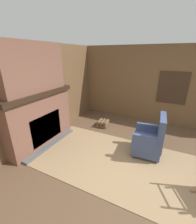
{
  "coord_description": "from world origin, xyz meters",
  "views": [
    {
      "loc": [
        0.29,
        -2.42,
        2.2
      ],
      "look_at": [
        -1.2,
        0.57,
        0.9
      ],
      "focal_mm": 24.0,
      "sensor_mm": 36.0,
      "label": 1
    }
  ],
  "objects_px": {
    "firewood_stack": "(103,123)",
    "oil_lamp_vase": "(8,94)",
    "storage_case": "(52,84)",
    "decorative_plate_on_mantel": "(37,86)",
    "armchair": "(149,140)"
  },
  "relations": [
    {
      "from": "firewood_stack",
      "to": "oil_lamp_vase",
      "type": "distance_m",
      "value": 2.82
    },
    {
      "from": "firewood_stack",
      "to": "oil_lamp_vase",
      "type": "height_order",
      "value": "oil_lamp_vase"
    },
    {
      "from": "firewood_stack",
      "to": "decorative_plate_on_mantel",
      "type": "bearing_deg",
      "value": -124.7
    },
    {
      "from": "armchair",
      "to": "decorative_plate_on_mantel",
      "type": "xyz_separation_m",
      "value": [
        -2.59,
        -0.67,
        1.14
      ]
    },
    {
      "from": "firewood_stack",
      "to": "oil_lamp_vase",
      "type": "xyz_separation_m",
      "value": [
        -1.02,
        -2.24,
        1.37
      ]
    },
    {
      "from": "firewood_stack",
      "to": "decorative_plate_on_mantel",
      "type": "height_order",
      "value": "decorative_plate_on_mantel"
    },
    {
      "from": "storage_case",
      "to": "decorative_plate_on_mantel",
      "type": "height_order",
      "value": "decorative_plate_on_mantel"
    },
    {
      "from": "armchair",
      "to": "decorative_plate_on_mantel",
      "type": "bearing_deg",
      "value": 10.01
    },
    {
      "from": "storage_case",
      "to": "decorative_plate_on_mantel",
      "type": "xyz_separation_m",
      "value": [
        -0.02,
        -0.49,
        0.05
      ]
    },
    {
      "from": "armchair",
      "to": "oil_lamp_vase",
      "type": "relative_size",
      "value": 3.56
    },
    {
      "from": "storage_case",
      "to": "firewood_stack",
      "type": "bearing_deg",
      "value": 44.83
    },
    {
      "from": "oil_lamp_vase",
      "to": "storage_case",
      "type": "bearing_deg",
      "value": 89.99
    },
    {
      "from": "storage_case",
      "to": "oil_lamp_vase",
      "type": "bearing_deg",
      "value": -90.01
    },
    {
      "from": "decorative_plate_on_mantel",
      "to": "oil_lamp_vase",
      "type": "bearing_deg",
      "value": -88.45
    },
    {
      "from": "oil_lamp_vase",
      "to": "storage_case",
      "type": "distance_m",
      "value": 1.23
    }
  ]
}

